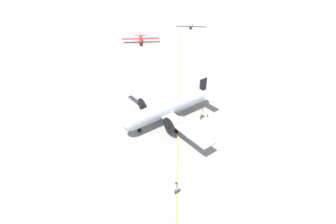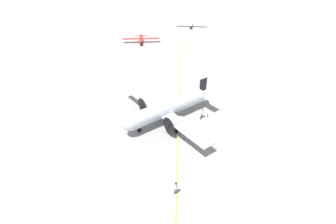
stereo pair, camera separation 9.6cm
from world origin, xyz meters
TOP-DOWN VIEW (x-y plane):
  - ground_plane at (0.00, 0.00)m, footprint 300.00×300.00m
  - apron_line_eastwest at (0.00, 1.88)m, footprint 120.00×0.16m
  - apron_line_northsouth at (10.13, 0.00)m, footprint 0.16×120.00m
  - airliner_main at (0.25, -0.30)m, footprint 18.43×17.69m
  - crew_foreground at (15.94, 1.77)m, footprint 0.41×0.59m
  - passenger_boarding at (-0.88, 5.91)m, footprint 0.41×0.55m
  - suitcase_near_door at (-1.29, 6.91)m, footprint 0.37×0.14m
  - suitcase_upright_spare at (-0.51, 5.68)m, footprint 0.51×0.14m
  - light_aircraft_distant at (-41.88, -10.47)m, footprint 8.49×11.33m
  - light_aircraft_taxiing at (-60.85, 5.38)m, footprint 8.48×11.43m
  - traffic_cone at (7.29, 5.78)m, footprint 0.36×0.36m

SIDE VIEW (x-z plane):
  - ground_plane at x=0.00m, z-range 0.00..0.00m
  - apron_line_eastwest at x=0.00m, z-range 0.00..0.01m
  - apron_line_northsouth at x=10.13m, z-range 0.00..0.01m
  - suitcase_near_door at x=-1.29m, z-range -0.02..0.45m
  - traffic_cone at x=7.29m, z-range -0.02..0.45m
  - suitcase_upright_spare at x=-0.51m, z-range -0.02..0.45m
  - light_aircraft_distant at x=-41.88m, z-range -0.20..1.94m
  - light_aircraft_taxiing at x=-60.85m, z-range -0.21..1.95m
  - passenger_boarding at x=-0.88m, z-range 0.23..2.03m
  - crew_foreground at x=15.94m, z-range 0.24..2.12m
  - airliner_main at x=0.25m, z-range -0.32..5.19m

